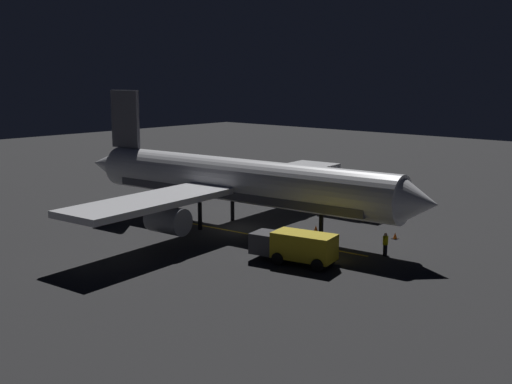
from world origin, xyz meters
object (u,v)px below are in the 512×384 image
Objects in this scene: baggage_truck at (296,247)px; ground_crew_worker at (385,244)px; traffic_cone_near_left at (316,229)px; traffic_cone_near_right at (395,236)px; catering_truck at (348,203)px; airliner at (233,182)px.

baggage_truck reaches higher than ground_crew_worker.
baggage_truck is at bearing 27.94° from traffic_cone_near_left.
traffic_cone_near_right is at bearing 110.10° from traffic_cone_near_left.
ground_crew_worker is at bearing 147.65° from baggage_truck.
catering_truck is 11.87× the size of traffic_cone_near_right.
baggage_truck is at bearing -9.69° from traffic_cone_near_right.
traffic_cone_near_right is (-10.75, 1.84, -0.95)m from baggage_truck.
traffic_cone_near_left is (-2.53, -8.22, -0.64)m from ground_crew_worker.
airliner reaches higher than ground_crew_worker.
ground_crew_worker is (-1.21, 14.41, -3.20)m from airliner.
airliner is 5.68× the size of baggage_truck.
catering_truck is (-15.72, -6.12, 0.00)m from baggage_truck.
ground_crew_worker reaches higher than traffic_cone_near_right.
traffic_cone_near_right is at bearing 115.81° from airliner.
baggage_truck reaches higher than traffic_cone_near_left.
traffic_cone_near_left is (-8.44, -4.48, -0.95)m from baggage_truck.
traffic_cone_near_right is (-2.31, 6.31, 0.00)m from traffic_cone_near_left.
ground_crew_worker is 3.16× the size of traffic_cone_near_right.
traffic_cone_near_left is at bearing -69.90° from traffic_cone_near_right.
catering_truck is at bearing 157.60° from airliner.
airliner is 14.81m from ground_crew_worker.
ground_crew_worker is 8.62m from traffic_cone_near_left.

